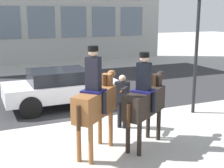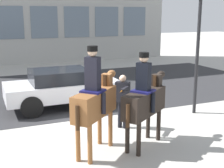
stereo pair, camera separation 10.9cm
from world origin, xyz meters
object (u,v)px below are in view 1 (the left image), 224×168
(street_car_near_lane, at_px, (61,87))
(mounted_horse_companion, at_px, (145,100))
(mounted_horse_lead, at_px, (96,100))
(traffic_light, at_px, (198,24))
(pedestrian_bystander, at_px, (122,97))

(street_car_near_lane, bearing_deg, mounted_horse_companion, -75.56)
(mounted_horse_companion, bearing_deg, street_car_near_lane, 69.77)
(mounted_horse_lead, bearing_deg, traffic_light, -21.30)
(traffic_light, bearing_deg, street_car_near_lane, 148.13)
(mounted_horse_companion, relative_size, traffic_light, 0.54)
(street_car_near_lane, xyz_separation_m, traffic_light, (3.98, -2.48, 2.24))
(mounted_horse_companion, xyz_separation_m, pedestrian_bystander, (0.03, 1.38, -0.29))
(pedestrian_bystander, xyz_separation_m, street_car_near_lane, (-1.11, 2.82, -0.19))
(mounted_horse_companion, xyz_separation_m, traffic_light, (2.90, 1.73, 1.76))
(mounted_horse_companion, distance_m, pedestrian_bystander, 1.41)
(mounted_horse_lead, bearing_deg, street_car_near_lane, 44.61)
(traffic_light, bearing_deg, mounted_horse_lead, -158.70)
(pedestrian_bystander, xyz_separation_m, traffic_light, (2.87, 0.35, 2.05))
(mounted_horse_lead, xyz_separation_m, traffic_light, (4.18, 1.63, 1.66))
(mounted_horse_companion, distance_m, traffic_light, 3.81)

